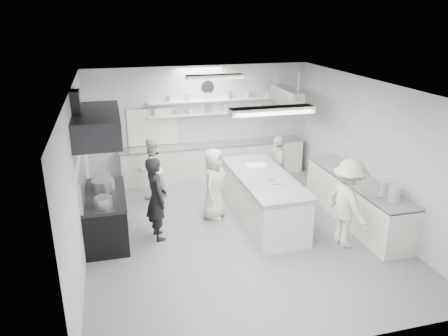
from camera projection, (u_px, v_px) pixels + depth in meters
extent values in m
cube|color=gray|center=(236.00, 231.00, 9.06)|extent=(6.00, 7.00, 0.02)
cube|color=silver|center=(238.00, 86.00, 8.02)|extent=(6.00, 7.00, 0.02)
cube|color=silver|center=(200.00, 122.00, 11.72)|extent=(6.00, 0.04, 3.00)
cube|color=silver|center=(316.00, 253.00, 5.36)|extent=(6.00, 0.04, 3.00)
cube|color=silver|center=(78.00, 177.00, 7.82)|extent=(0.04, 7.00, 3.00)
cube|color=silver|center=(371.00, 151.00, 9.26)|extent=(0.04, 7.00, 3.00)
cube|color=black|center=(106.00, 217.00, 8.64)|extent=(0.80, 1.80, 0.90)
cube|color=#242427|center=(97.00, 125.00, 7.99)|extent=(0.85, 2.00, 0.50)
cube|color=white|center=(214.00, 161.00, 11.88)|extent=(5.00, 0.60, 0.92)
cube|color=white|center=(226.00, 112.00, 11.68)|extent=(4.20, 0.26, 0.04)
cube|color=white|center=(227.00, 99.00, 11.57)|extent=(4.20, 0.26, 0.04)
cube|color=black|center=(152.00, 127.00, 11.41)|extent=(1.30, 0.04, 1.00)
cylinder|color=white|center=(207.00, 87.00, 11.41)|extent=(0.32, 0.05, 0.32)
cube|color=white|center=(356.00, 200.00, 9.35)|extent=(0.74, 3.30, 0.94)
cube|color=#B6B6B6|center=(286.00, 96.00, 10.93)|extent=(0.30, 1.60, 0.40)
cube|color=white|center=(272.00, 110.00, 6.41)|extent=(1.30, 0.25, 0.10)
cube|color=white|center=(215.00, 77.00, 9.68)|extent=(1.30, 0.25, 0.10)
cube|color=white|center=(263.00, 200.00, 9.30)|extent=(1.06, 2.76, 1.01)
cylinder|color=#B6B6B6|center=(103.00, 186.00, 8.63)|extent=(0.45, 0.45, 0.26)
imported|color=black|center=(156.00, 199.00, 8.50)|extent=(0.50, 0.68, 1.70)
imported|color=silver|center=(151.00, 169.00, 10.40)|extent=(0.92, 0.85, 1.51)
imported|color=silver|center=(214.00, 184.00, 9.40)|extent=(0.85, 0.92, 1.59)
imported|color=silver|center=(278.00, 168.00, 10.31)|extent=(0.60, 1.00, 1.59)
imported|color=silver|center=(348.00, 204.00, 8.21)|extent=(0.76, 1.19, 1.75)
imported|color=#B6B6B6|center=(275.00, 183.00, 8.76)|extent=(0.31, 0.31, 0.07)
imported|color=white|center=(278.00, 185.00, 8.66)|extent=(0.27, 0.27, 0.06)
imported|color=white|center=(376.00, 196.00, 8.33)|extent=(0.28, 0.28, 0.06)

